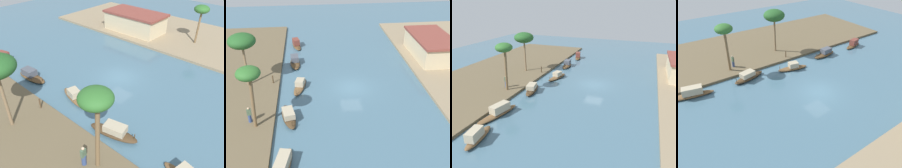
% 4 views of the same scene
% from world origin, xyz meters
% --- Properties ---
extents(river_water, '(76.12, 76.12, 0.00)m').
position_xyz_m(river_water, '(0.00, 0.00, 0.00)').
color(river_water, '#476B7F').
rests_on(river_water, ground).
extents(riverbank_left, '(44.38, 14.76, 0.33)m').
position_xyz_m(riverbank_left, '(0.00, -15.87, 0.16)').
color(riverbank_left, brown).
rests_on(riverbank_left, ground).
extents(sampan_with_tall_canopy, '(5.43, 2.13, 1.22)m').
position_xyz_m(sampan_with_tall_canopy, '(12.41, -7.36, 0.46)').
color(sampan_with_tall_canopy, brown).
rests_on(sampan_with_tall_canopy, river_water).
extents(sampan_open_hull, '(4.05, 1.63, 1.15)m').
position_xyz_m(sampan_open_hull, '(-7.06, -6.76, 0.42)').
color(sampan_open_hull, brown).
rests_on(sampan_open_hull, river_water).
extents(sampan_midstream, '(4.35, 2.09, 1.10)m').
position_xyz_m(sampan_midstream, '(5.47, -7.14, 0.42)').
color(sampan_midstream, '#47331E').
rests_on(sampan_midstream, river_water).
extents(sampan_upstream_small, '(4.26, 1.95, 1.04)m').
position_xyz_m(sampan_upstream_small, '(-0.57, -6.05, 0.35)').
color(sampan_upstream_small, brown).
rests_on(sampan_upstream_small, river_water).
extents(sampan_near_left_bank, '(3.91, 1.56, 1.27)m').
position_xyz_m(sampan_near_left_bank, '(16.83, -6.34, 0.50)').
color(sampan_near_left_bank, brown).
rests_on(sampan_near_left_bank, river_water).
extents(sampan_foreground, '(3.85, 1.85, 1.24)m').
position_xyz_m(sampan_foreground, '(-13.32, -6.68, 0.47)').
color(sampan_foreground, brown).
rests_on(sampan_foreground, river_water).
extents(person_on_near_bank, '(0.38, 0.43, 1.66)m').
position_xyz_m(person_on_near_bank, '(5.95, -10.77, 1.06)').
color(person_on_near_bank, '#33477A').
rests_on(person_on_near_bank, riverbank_left).
extents(mooring_post, '(0.14, 0.14, 0.98)m').
position_xyz_m(mooring_post, '(-1.56, -9.22, 0.82)').
color(mooring_post, '#4C3823').
rests_on(mooring_post, riverbank_left).
extents(palm_tree_left_near, '(3.06, 3.06, 6.30)m').
position_xyz_m(palm_tree_left_near, '(-1.50, -12.05, 5.72)').
color(palm_tree_left_near, '#7F6647').
rests_on(palm_tree_left_near, riverbank_left).
extents(palm_tree_left_far, '(2.15, 2.15, 6.21)m').
position_xyz_m(palm_tree_left_far, '(6.67, -10.07, 5.69)').
color(palm_tree_left_far, brown).
rests_on(palm_tree_left_far, riverbank_left).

